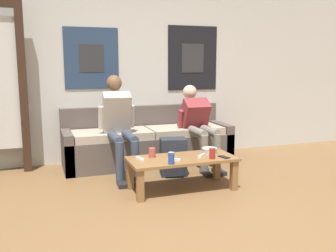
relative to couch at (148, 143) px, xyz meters
name	(u,v)px	position (x,y,z in m)	size (l,w,h in m)	color
ground_plane	(200,236)	(-0.25, -2.32, -0.28)	(18.00, 18.00, 0.00)	brown
wall_back	(124,71)	(-0.24, 0.37, 1.00)	(10.00, 0.07, 2.55)	silver
couch	(148,143)	(0.00, 0.00, 0.00)	(2.31, 0.73, 0.78)	#564C47
coffee_table	(182,163)	(0.03, -1.21, 0.02)	(1.18, 0.53, 0.36)	olive
person_seated_adult	(119,121)	(-0.48, -0.37, 0.39)	(0.47, 0.97, 1.23)	#384256
person_seated_teen	(198,122)	(0.61, -0.34, 0.32)	(0.47, 0.99, 1.08)	gray
backpack	(173,158)	(0.13, -0.67, -0.06)	(0.36, 0.31, 0.47)	#282D38
ceramic_bowl	(210,150)	(0.40, -1.13, 0.12)	(0.18, 0.18, 0.07)	#B7B2A8
pillar_candle	(152,153)	(-0.27, -1.08, 0.14)	(0.07, 0.07, 0.12)	#B24C42
drink_can_blue	(171,158)	(-0.17, -1.42, 0.15)	(0.07, 0.07, 0.12)	#28479E
drink_can_red	(212,153)	(0.33, -1.36, 0.15)	(0.07, 0.07, 0.12)	maroon
game_controller_near_left	(174,159)	(-0.09, -1.29, 0.10)	(0.12, 0.13, 0.03)	white
game_controller_near_right	(140,159)	(-0.42, -1.14, 0.10)	(0.06, 0.15, 0.03)	white
game_controller_far_center	(202,156)	(0.26, -1.24, 0.10)	(0.12, 0.13, 0.03)	white
cell_phone	(224,157)	(0.47, -1.35, 0.09)	(0.10, 0.15, 0.01)	black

